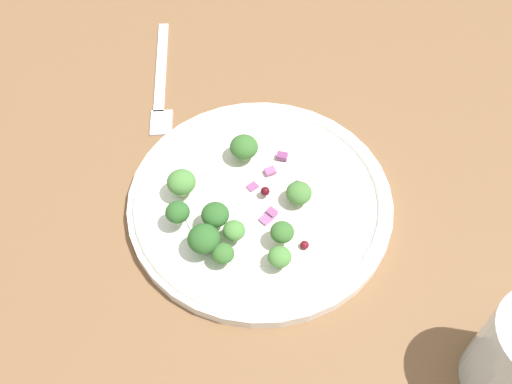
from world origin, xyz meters
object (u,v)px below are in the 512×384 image
(fork, at_px, (163,82))
(broccoli_floret_0, at_px, (280,257))
(plate, at_px, (256,203))
(broccoli_floret_1, at_px, (215,215))
(broccoli_floret_2, at_px, (244,147))

(fork, bearing_deg, broccoli_floret_0, -2.62)
(plate, xyz_separation_m, broccoli_floret_1, (0.01, -0.05, 0.02))
(plate, xyz_separation_m, fork, (-0.21, -0.00, -0.01))
(broccoli_floret_1, xyz_separation_m, broccoli_floret_2, (-0.06, 0.06, -0.00))
(plate, xyz_separation_m, broccoli_floret_0, (0.07, -0.02, 0.02))
(broccoli_floret_0, height_order, fork, broccoli_floret_0)
(broccoli_floret_1, height_order, broccoli_floret_2, broccoli_floret_1)
(broccoli_floret_1, relative_size, fork, 0.15)
(plate, bearing_deg, broccoli_floret_1, -80.81)
(broccoli_floret_0, bearing_deg, broccoli_floret_1, -154.88)
(plate, distance_m, broccoli_floret_0, 0.08)
(broccoli_floret_2, height_order, fork, broccoli_floret_2)
(plate, distance_m, broccoli_floret_1, 0.05)
(fork, bearing_deg, broccoli_floret_1, -11.40)
(broccoli_floret_1, bearing_deg, broccoli_floret_2, 132.94)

